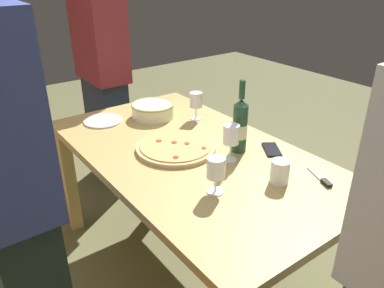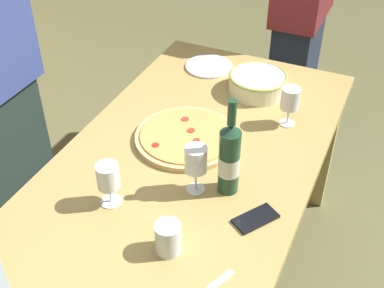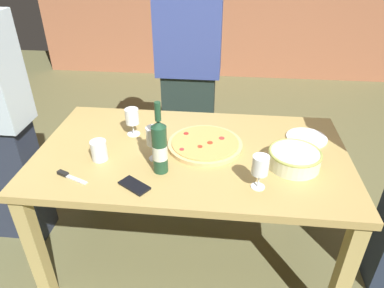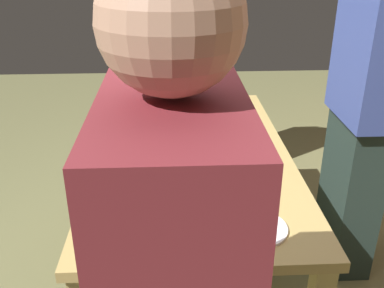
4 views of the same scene
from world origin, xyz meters
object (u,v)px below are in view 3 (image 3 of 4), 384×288
wine_glass_near_pizza (154,137)px  side_plate (307,138)px  cell_phone (134,186)px  person_guest_left (189,70)px  wine_bottle (160,146)px  wine_glass_far_left (260,167)px  cup_amber (99,150)px  dining_table (192,165)px  pizza (205,144)px  serving_bowl (294,158)px  wine_glass_by_bottle (132,117)px  pizza_knife (68,176)px

wine_glass_near_pizza → side_plate: size_ratio=0.81×
cell_phone → person_guest_left: bearing=-151.8°
wine_bottle → side_plate: bearing=27.0°
cell_phone → person_guest_left: person_guest_left is taller
wine_glass_far_left → cell_phone: 0.56m
cup_amber → dining_table: bearing=15.6°
side_plate → pizza: bearing=-166.0°
pizza → cell_phone: pizza is taller
serving_bowl → wine_glass_by_bottle: 0.88m
side_plate → pizza_knife: (-1.16, -0.47, 0.00)m
wine_glass_near_pizza → cell_phone: wine_glass_near_pizza is taller
dining_table → pizza_knife: bearing=-152.6°
side_plate → cell_phone: 0.98m
side_plate → dining_table: bearing=-162.9°
serving_bowl → person_guest_left: size_ratio=0.14×
serving_bowl → side_plate: (0.11, 0.27, -0.04)m
wine_glass_near_pizza → wine_glass_far_left: size_ratio=1.09×
pizza → cell_phone: 0.47m
wine_bottle → wine_glass_by_bottle: bearing=123.3°
wine_glass_near_pizza → cup_amber: size_ratio=1.73×
wine_glass_far_left → pizza_knife: bearing=-179.0°
wine_glass_by_bottle → pizza_knife: (-0.20, -0.42, -0.10)m
wine_bottle → cell_phone: wine_bottle is taller
pizza → person_guest_left: person_guest_left is taller
dining_table → cell_phone: cell_phone is taller
wine_glass_by_bottle → side_plate: bearing=3.0°
side_plate → person_guest_left: bearing=137.9°
serving_bowl → wine_glass_near_pizza: (-0.68, -0.01, 0.08)m
serving_bowl → pizza: bearing=162.9°
serving_bowl → pizza_knife: serving_bowl is taller
serving_bowl → wine_glass_far_left: 0.27m
dining_table → wine_glass_near_pizza: bearing=-152.2°
serving_bowl → wine_glass_by_bottle: (-0.85, 0.22, 0.06)m
wine_bottle → pizza_knife: size_ratio=2.13×
pizza → person_guest_left: size_ratio=0.23×
wine_glass_by_bottle → pizza_knife: 0.48m
wine_glass_far_left → wine_bottle: bearing=170.1°
wine_glass_near_pizza → cell_phone: bearing=-102.3°
cup_amber → person_guest_left: person_guest_left is taller
wine_glass_far_left → side_plate: wine_glass_far_left is taller
pizza → cup_amber: bearing=-161.0°
wine_glass_near_pizza → cell_phone: (-0.05, -0.23, -0.12)m
dining_table → cup_amber: bearing=-164.4°
wine_bottle → cup_amber: (-0.32, 0.07, -0.08)m
wine_glass_near_pizza → serving_bowl: bearing=0.7°
cup_amber → person_guest_left: 1.03m
dining_table → cup_amber: (-0.45, -0.12, 0.14)m
wine_bottle → wine_glass_near_pizza: wine_bottle is taller
wine_bottle → cup_amber: 0.34m
wine_glass_by_bottle → person_guest_left: bearing=71.9°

